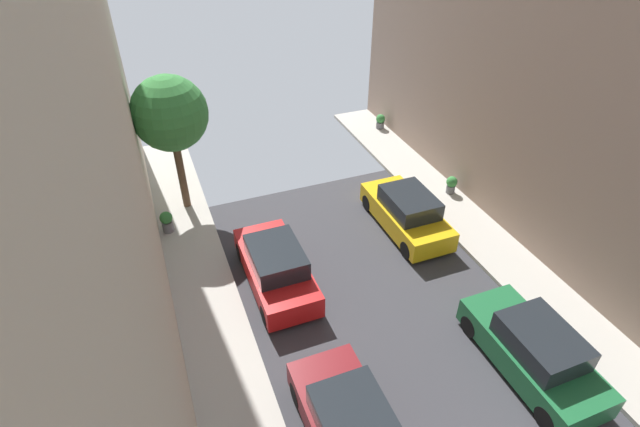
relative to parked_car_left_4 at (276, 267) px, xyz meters
name	(u,v)px	position (x,y,z in m)	size (l,w,h in m)	color
parked_car_left_4	(276,267)	(0.00, 0.00, 0.00)	(1.78, 4.20, 1.57)	red
parked_car_right_1	(534,351)	(5.40, -5.64, 0.00)	(1.78, 4.20, 1.57)	#1E6638
parked_car_right_2	(407,212)	(5.40, 1.12, 0.00)	(1.78, 4.20, 1.57)	gold
street_tree_0	(170,114)	(-2.05, 5.41, 3.33)	(2.71, 2.71, 5.28)	brown
potted_plant_0	(451,184)	(8.23, 2.39, -0.16)	(0.45, 0.45, 0.74)	slate
potted_plant_2	(167,221)	(-2.95, 3.96, -0.13)	(0.46, 0.46, 0.83)	slate
potted_plant_4	(380,121)	(8.28, 8.84, -0.18)	(0.46, 0.46, 0.74)	slate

